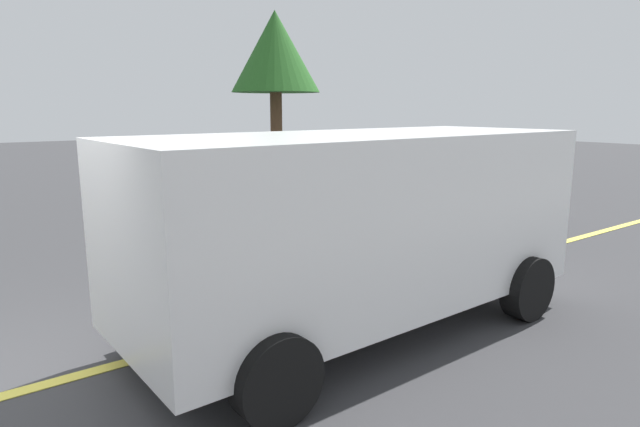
# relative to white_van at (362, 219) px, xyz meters

# --- Properties ---
(lane_marking_centre) EXTENTS (28.00, 0.16, 0.01)m
(lane_marking_centre) POSITION_rel_white_van_xyz_m (-0.80, 0.72, -1.26)
(lane_marking_centre) COLOR #E0D14C
(white_van) EXTENTS (5.24, 2.35, 2.20)m
(white_van) POSITION_rel_white_van_xyz_m (0.00, 0.00, 0.00)
(white_van) COLOR white
(white_van) RESTS_ON ground_plane
(car_white_far_lane) EXTENTS (4.39, 2.18, 1.60)m
(car_white_far_lane) POSITION_rel_white_van_xyz_m (5.12, 3.58, -0.46)
(car_white_far_lane) COLOR white
(car_white_far_lane) RESTS_ON ground_plane
(tree_left_verge) EXTENTS (2.52, 2.52, 5.15)m
(tree_left_verge) POSITION_rel_white_van_xyz_m (4.57, 9.01, 2.70)
(tree_left_verge) COLOR #513823
(tree_left_verge) RESTS_ON ground_plane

